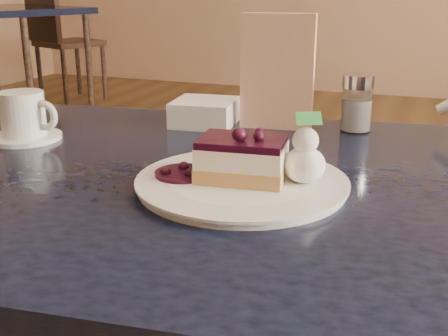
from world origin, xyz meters
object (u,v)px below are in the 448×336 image
(main_table, at_px, (248,225))
(cheesecake_slice, at_px, (242,159))
(dessert_plate, at_px, (242,183))
(coffee_set, at_px, (24,119))
(bg_table_far_left, at_px, (15,108))

(main_table, bearing_deg, cheesecake_slice, -90.00)
(dessert_plate, bearing_deg, main_table, 96.39)
(main_table, bearing_deg, dessert_plate, -90.00)
(cheesecake_slice, relative_size, coffee_set, 0.92)
(cheesecake_slice, distance_m, coffee_set, 0.45)
(dessert_plate, height_order, bg_table_far_left, bg_table_far_left)
(coffee_set, bearing_deg, bg_table_far_left, 131.43)
(cheesecake_slice, height_order, coffee_set, coffee_set)
(main_table, xyz_separation_m, dessert_plate, (0.01, -0.05, 0.08))
(dessert_plate, relative_size, bg_table_far_left, 0.14)
(main_table, xyz_separation_m, cheesecake_slice, (0.01, -0.05, 0.12))
(cheesecake_slice, bearing_deg, coffee_set, 160.75)
(main_table, distance_m, cheesecake_slice, 0.13)
(dessert_plate, bearing_deg, bg_table_far_left, 135.34)
(main_table, height_order, bg_table_far_left, bg_table_far_left)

